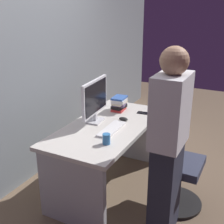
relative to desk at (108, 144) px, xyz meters
The scene contains 11 objects.
ground_plane 0.51m from the desk, ahead, with size 9.00×9.00×0.00m, color brown.
wall_back 1.35m from the desk, 90.00° to the left, with size 6.40×0.10×3.00m, color gray.
desk is the anchor object (origin of this frame).
office_chair 0.72m from the desk, 88.10° to the right, with size 0.52×0.52×0.94m.
person_at_desk 0.91m from the desk, 116.62° to the right, with size 0.40×0.24×1.64m.
monitor 0.50m from the desk, 82.30° to the left, with size 0.54×0.16×0.46m.
keyboard 0.27m from the desk, 136.04° to the right, with size 0.43×0.13×0.02m, color white.
mouse 0.32m from the desk, 27.04° to the right, with size 0.06×0.10×0.03m, color black.
cup_near_keyboard 0.52m from the desk, 153.81° to the right, with size 0.07×0.07×0.10m, color #3372B2.
book_stack 0.56m from the desk, 10.69° to the left, with size 0.23×0.17×0.17m.
cell_phone 0.58m from the desk, 23.28° to the right, with size 0.07×0.14×0.01m, color black.
Camera 1 is at (-2.51, -1.33, 1.93)m, focal length 47.40 mm.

